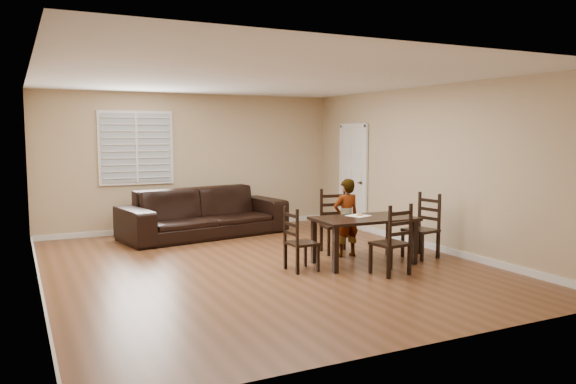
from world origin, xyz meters
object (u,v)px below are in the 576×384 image
object	(u,v)px
chair_far	(396,243)
sofa	(204,213)
chair_left	(295,242)
chair_near	(334,223)
chair_right	(426,228)
child	(346,218)
dining_table	(364,223)
donut	(360,214)

from	to	relation	value
chair_far	sofa	distance (m)	4.23
chair_left	chair_far	bearing A→B (deg)	-128.91
chair_left	chair_near	bearing A→B (deg)	-54.51
chair_near	chair_left	bearing A→B (deg)	-130.89
chair_right	child	world-z (taller)	child
dining_table	sofa	world-z (taller)	sofa
dining_table	donut	distance (m)	0.20
chair_near	chair_right	xyz separation A→B (m)	(1.08, -0.98, -0.01)
chair_far	sofa	world-z (taller)	chair_far
chair_left	child	distance (m)	1.27
dining_table	chair_far	bearing A→B (deg)	-88.50
chair_left	sofa	distance (m)	3.17
dining_table	chair_left	xyz separation A→B (m)	(-1.13, 0.04, -0.19)
chair_right	donut	distance (m)	1.16
dining_table	child	xyz separation A→B (m)	(0.02, 0.54, 0.01)
chair_near	chair_far	xyz separation A→B (m)	(-0.07, -1.75, -0.02)
dining_table	chair_right	xyz separation A→B (m)	(1.14, -0.02, -0.15)
dining_table	sofa	xyz separation A→B (m)	(-1.43, 3.19, -0.16)
chair_left	chair_right	distance (m)	2.26
chair_near	chair_right	bearing A→B (deg)	-30.75
child	donut	xyz separation A→B (m)	(0.00, -0.37, 0.10)
donut	chair_right	bearing A→B (deg)	-9.57
dining_table	donut	xyz separation A→B (m)	(0.03, 0.17, 0.11)
dining_table	chair_right	bearing A→B (deg)	1.27
chair_right	dining_table	bearing A→B (deg)	-100.66
dining_table	child	size ratio (longest dim) A/B	1.24
chair_right	child	xyz separation A→B (m)	(-1.11, 0.56, 0.16)
dining_table	chair_left	world-z (taller)	chair_left
chair_far	chair_left	distance (m)	1.39
chair_right	donut	size ratio (longest dim) A/B	10.75
chair_near	donut	distance (m)	0.83
chair_near	dining_table	bearing A→B (deg)	-82.13
chair_far	donut	size ratio (longest dim) A/B	10.55
chair_left	dining_table	bearing A→B (deg)	-94.13
chair_right	sofa	bearing A→B (deg)	-150.96
chair_far	chair_right	xyz separation A→B (m)	(1.15, 0.77, 0.01)
sofa	chair_left	bearing A→B (deg)	-94.35
dining_table	sofa	bearing A→B (deg)	116.49
dining_table	child	distance (m)	0.54
chair_far	chair_near	bearing A→B (deg)	-99.97
child	donut	bearing A→B (deg)	90.22
dining_table	chair_right	distance (m)	1.15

